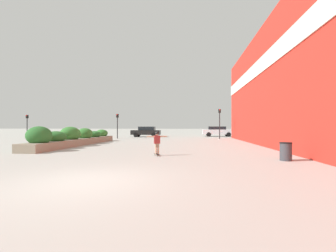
{
  "coord_description": "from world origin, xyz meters",
  "views": [
    {
      "loc": [
        2.88,
        -5.87,
        1.52
      ],
      "look_at": [
        0.58,
        16.16,
        1.58
      ],
      "focal_mm": 24.0,
      "sensor_mm": 36.0,
      "label": 1
    }
  ],
  "objects_px": {
    "trash_bin": "(286,151)",
    "car_center_right": "(294,131)",
    "traffic_light_right": "(220,119)",
    "car_center_left": "(218,131)",
    "traffic_light_left": "(117,122)",
    "skateboard": "(157,154)",
    "traffic_light_far_left": "(27,122)",
    "skateboarder": "(157,140)",
    "car_leftmost": "(146,131)"
  },
  "relations": [
    {
      "from": "traffic_light_left",
      "to": "traffic_light_right",
      "type": "distance_m",
      "value": 12.93
    },
    {
      "from": "skateboard",
      "to": "car_center_left",
      "type": "height_order",
      "value": "car_center_left"
    },
    {
      "from": "traffic_light_left",
      "to": "car_center_left",
      "type": "bearing_deg",
      "value": 28.6
    },
    {
      "from": "traffic_light_left",
      "to": "traffic_light_far_left",
      "type": "distance_m",
      "value": 12.55
    },
    {
      "from": "skateboard",
      "to": "car_center_right",
      "type": "height_order",
      "value": "car_center_right"
    },
    {
      "from": "car_center_right",
      "to": "traffic_light_left",
      "type": "height_order",
      "value": "traffic_light_left"
    },
    {
      "from": "car_leftmost",
      "to": "car_center_right",
      "type": "height_order",
      "value": "car_center_right"
    },
    {
      "from": "skateboarder",
      "to": "car_center_right",
      "type": "distance_m",
      "value": 27.43
    },
    {
      "from": "car_leftmost",
      "to": "car_center_right",
      "type": "distance_m",
      "value": 21.21
    },
    {
      "from": "car_leftmost",
      "to": "traffic_light_left",
      "type": "distance_m",
      "value": 5.65
    },
    {
      "from": "car_leftmost",
      "to": "traffic_light_far_left",
      "type": "relative_size",
      "value": 1.36
    },
    {
      "from": "traffic_light_far_left",
      "to": "skateboarder",
      "type": "bearing_deg",
      "value": -39.01
    },
    {
      "from": "trash_bin",
      "to": "car_center_right",
      "type": "xyz_separation_m",
      "value": [
        10.33,
        23.2,
        0.41
      ]
    },
    {
      "from": "skateboarder",
      "to": "traffic_light_left",
      "type": "height_order",
      "value": "traffic_light_left"
    },
    {
      "from": "skateboarder",
      "to": "car_leftmost",
      "type": "xyz_separation_m",
      "value": [
        -4.87,
        20.99,
        -0.01
      ]
    },
    {
      "from": "car_leftmost",
      "to": "car_center_left",
      "type": "bearing_deg",
      "value": -76.12
    },
    {
      "from": "trash_bin",
      "to": "car_center_left",
      "type": "distance_m",
      "value": 24.8
    },
    {
      "from": "skateboard",
      "to": "trash_bin",
      "type": "distance_m",
      "value": 6.11
    },
    {
      "from": "skateboard",
      "to": "skateboarder",
      "type": "xyz_separation_m",
      "value": [
        0.0,
        0.0,
        0.74
      ]
    },
    {
      "from": "skateboard",
      "to": "car_leftmost",
      "type": "relative_size",
      "value": 0.16
    },
    {
      "from": "car_center_left",
      "to": "traffic_light_left",
      "type": "relative_size",
      "value": 1.51
    },
    {
      "from": "trash_bin",
      "to": "car_leftmost",
      "type": "relative_size",
      "value": 0.19
    },
    {
      "from": "traffic_light_far_left",
      "to": "car_center_right",
      "type": "bearing_deg",
      "value": 8.84
    },
    {
      "from": "traffic_light_right",
      "to": "car_center_left",
      "type": "bearing_deg",
      "value": 85.27
    },
    {
      "from": "skateboarder",
      "to": "car_center_left",
      "type": "xyz_separation_m",
      "value": [
        5.85,
        23.64,
        0.01
      ]
    },
    {
      "from": "traffic_light_left",
      "to": "traffic_light_right",
      "type": "relative_size",
      "value": 0.85
    },
    {
      "from": "car_center_left",
      "to": "skateboard",
      "type": "bearing_deg",
      "value": -13.91
    },
    {
      "from": "traffic_light_left",
      "to": "traffic_light_far_left",
      "type": "xyz_separation_m",
      "value": [
        -12.55,
        0.09,
        -0.03
      ]
    },
    {
      "from": "skateboarder",
      "to": "traffic_light_right",
      "type": "relative_size",
      "value": 0.32
    },
    {
      "from": "car_center_left",
      "to": "traffic_light_left",
      "type": "bearing_deg",
      "value": -61.4
    },
    {
      "from": "skateboarder",
      "to": "trash_bin",
      "type": "relative_size",
      "value": 1.45
    },
    {
      "from": "car_leftmost",
      "to": "skateboard",
      "type": "bearing_deg",
      "value": -166.95
    },
    {
      "from": "skateboard",
      "to": "traffic_light_left",
      "type": "height_order",
      "value": "traffic_light_left"
    },
    {
      "from": "trash_bin",
      "to": "traffic_light_left",
      "type": "height_order",
      "value": "traffic_light_left"
    },
    {
      "from": "car_leftmost",
      "to": "traffic_light_right",
      "type": "xyz_separation_m",
      "value": [
        10.14,
        -4.42,
        1.69
      ]
    },
    {
      "from": "skateboarder",
      "to": "traffic_light_right",
      "type": "distance_m",
      "value": 17.48
    },
    {
      "from": "skateboard",
      "to": "trash_bin",
      "type": "height_order",
      "value": "trash_bin"
    },
    {
      "from": "skateboard",
      "to": "traffic_light_far_left",
      "type": "relative_size",
      "value": 0.22
    },
    {
      "from": "car_center_right",
      "to": "traffic_light_right",
      "type": "distance_m",
      "value": 12.44
    },
    {
      "from": "skateboard",
      "to": "car_leftmost",
      "type": "distance_m",
      "value": 21.56
    },
    {
      "from": "trash_bin",
      "to": "traffic_light_left",
      "type": "distance_m",
      "value": 22.2
    },
    {
      "from": "trash_bin",
      "to": "car_center_right",
      "type": "height_order",
      "value": "car_center_right"
    },
    {
      "from": "skateboarder",
      "to": "traffic_light_far_left",
      "type": "relative_size",
      "value": 0.38
    },
    {
      "from": "car_leftmost",
      "to": "car_center_right",
      "type": "bearing_deg",
      "value": -87.15
    },
    {
      "from": "trash_bin",
      "to": "car_leftmost",
      "type": "bearing_deg",
      "value": 116.11
    },
    {
      "from": "car_center_right",
      "to": "traffic_light_right",
      "type": "bearing_deg",
      "value": 116.35
    },
    {
      "from": "trash_bin",
      "to": "traffic_light_right",
      "type": "xyz_separation_m",
      "value": [
        -0.72,
        17.73,
        2.08
      ]
    },
    {
      "from": "car_leftmost",
      "to": "traffic_light_far_left",
      "type": "xyz_separation_m",
      "value": [
        -15.34,
        -4.62,
        1.34
      ]
    },
    {
      "from": "car_leftmost",
      "to": "traffic_light_far_left",
      "type": "height_order",
      "value": "traffic_light_far_left"
    },
    {
      "from": "skateboarder",
      "to": "car_leftmost",
      "type": "distance_m",
      "value": 21.55
    }
  ]
}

